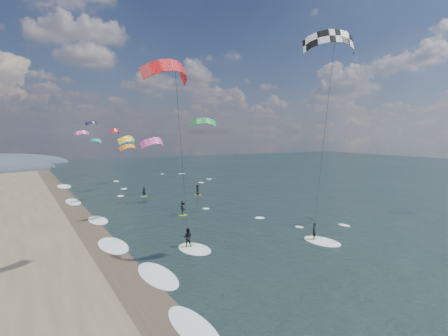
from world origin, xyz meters
TOP-DOWN VIEW (x-y plane):
  - ground at (0.00, 0.00)m, footprint 260.00×260.00m
  - wet_sand_strip at (-12.00, 10.00)m, footprint 3.00×240.00m
  - kitesurfer_near_a at (3.29, 2.34)m, footprint 7.75×8.93m
  - kitesurfer_near_b at (-7.66, 6.86)m, footprint 7.15×8.75m
  - far_kitesurfers at (2.18, 29.79)m, footprint 9.43×16.70m
  - bg_kite_field at (-0.07, 54.83)m, footprint 13.66×70.97m
  - shoreline_surf at (-10.80, 14.75)m, footprint 2.40×79.40m

SIDE VIEW (x-z plane):
  - ground at x=0.00m, z-range 0.00..0.00m
  - shoreline_surf at x=-10.80m, z-range -0.06..0.06m
  - wet_sand_strip at x=-12.00m, z-range 0.00..0.01m
  - far_kitesurfers at x=2.18m, z-range -0.02..1.81m
  - bg_kite_field at x=-0.07m, z-range 6.79..13.54m
  - kitesurfer_near_b at x=-7.66m, z-range 2.56..18.54m
  - kitesurfer_near_a at x=3.29m, z-range 4.75..23.22m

